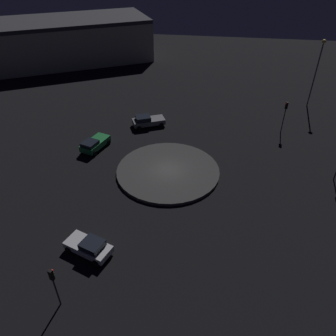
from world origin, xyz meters
The scene contains 9 objects.
ground_plane centered at (0.00, 0.00, 0.00)m, with size 120.12×120.12×0.00m, color black.
roundabout_island centered at (0.00, 0.00, 0.17)m, with size 11.38×11.38×0.35m, color #383838.
car_grey centered at (-10.27, -4.37, 0.77)m, with size 3.52×4.69×1.52m.
car_silver centered at (12.12, -4.74, 0.72)m, with size 3.02×4.30×1.42m.
car_green centered at (-3.44, -9.58, 0.76)m, with size 4.34×3.02×1.45m.
traffic_light_east centered at (16.89, -5.26, 2.70)m, with size 0.39×0.35×3.78m.
traffic_light_northwest centered at (-11.04, 13.53, 3.08)m, with size 0.38×0.39×4.33m.
streetlamp_northwest centered at (-20.19, 18.65, 6.55)m, with size 0.57×0.57×9.83m.
store_building centered at (-36.25, -25.62, 4.03)m, with size 27.48×34.31×8.05m.
Camera 1 is at (29.05, 4.31, 21.63)m, focal length 35.08 mm.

